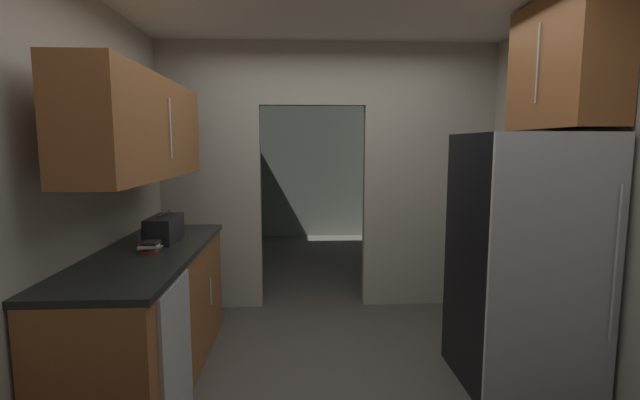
% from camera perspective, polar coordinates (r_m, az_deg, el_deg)
% --- Properties ---
extents(ground, '(20.00, 20.00, 0.00)m').
position_cam_1_polar(ground, '(3.22, 3.19, -23.19)').
color(ground, '#47423D').
extents(kitchen_overhead_slab, '(3.69, 7.20, 0.06)m').
position_cam_1_polar(kitchen_overhead_slab, '(3.41, 2.59, 24.44)').
color(kitchen_overhead_slab, silver).
extents(kitchen_partition, '(3.29, 0.12, 2.61)m').
position_cam_1_polar(kitchen_partition, '(4.38, 1.77, 4.18)').
color(kitchen_partition, '#ADA899').
rests_on(kitchen_partition, ground).
extents(adjoining_room_shell, '(3.29, 3.54, 2.61)m').
position_cam_1_polar(adjoining_room_shell, '(6.68, -0.28, 4.37)').
color(adjoining_room_shell, gray).
rests_on(adjoining_room_shell, ground).
extents(kitchen_flank_left, '(0.10, 4.10, 2.61)m').
position_cam_1_polar(kitchen_flank_left, '(2.71, -33.64, -0.81)').
color(kitchen_flank_left, '#ADA899').
rests_on(kitchen_flank_left, ground).
extents(refrigerator, '(0.81, 0.80, 1.70)m').
position_cam_1_polar(refrigerator, '(3.28, 24.87, -7.19)').
color(refrigerator, black).
rests_on(refrigerator, ground).
extents(lower_cabinet_run, '(0.65, 1.94, 0.92)m').
position_cam_1_polar(lower_cabinet_run, '(3.32, -21.06, -13.85)').
color(lower_cabinet_run, brown).
rests_on(lower_cabinet_run, ground).
extents(dishwasher, '(0.02, 0.56, 0.86)m').
position_cam_1_polar(dishwasher, '(2.77, -18.10, -18.76)').
color(dishwasher, '#B7BABC').
rests_on(dishwasher, ground).
extents(upper_cabinet_counterside, '(0.36, 1.74, 0.65)m').
position_cam_1_polar(upper_cabinet_counterside, '(3.11, -22.11, 8.60)').
color(upper_cabinet_counterside, brown).
extents(upper_cabinet_fridgeside, '(0.36, 0.89, 0.86)m').
position_cam_1_polar(upper_cabinet_fridgeside, '(3.44, 29.15, 15.21)').
color(upper_cabinet_fridgeside, brown).
extents(boombox, '(0.20, 0.40, 0.21)m').
position_cam_1_polar(boombox, '(3.42, -19.61, -3.55)').
color(boombox, black).
rests_on(boombox, lower_cabinet_run).
extents(book_stack, '(0.15, 0.16, 0.07)m').
position_cam_1_polar(book_stack, '(3.12, -21.18, -5.67)').
color(book_stack, red).
rests_on(book_stack, lower_cabinet_run).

